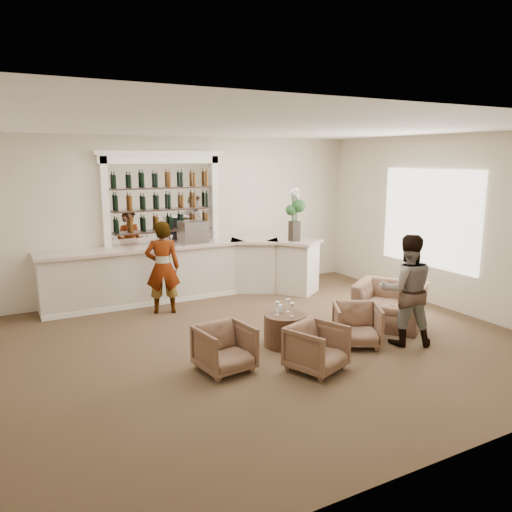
{
  "coord_description": "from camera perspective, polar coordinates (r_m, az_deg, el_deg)",
  "views": [
    {
      "loc": [
        -3.64,
        -6.47,
        2.87
      ],
      "look_at": [
        0.32,
        0.9,
        1.21
      ],
      "focal_mm": 35.0,
      "sensor_mm": 36.0,
      "label": 1
    }
  ],
  "objects": [
    {
      "name": "ground",
      "position": [
        7.96,
        1.07,
        -9.94
      ],
      "size": [
        8.0,
        8.0,
        0.0
      ],
      "primitive_type": "plane",
      "color": "brown",
      "rests_on": "ground"
    },
    {
      "name": "room_shell",
      "position": [
        8.14,
        -0.33,
        7.46
      ],
      "size": [
        8.04,
        7.02,
        3.32
      ],
      "color": "beige",
      "rests_on": "ground"
    },
    {
      "name": "bar_counter",
      "position": [
        10.34,
        -7.86,
        -1.73
      ],
      "size": [
        5.72,
        1.8,
        1.14
      ],
      "color": "beige",
      "rests_on": "ground"
    },
    {
      "name": "back_bar_alcove",
      "position": [
        10.4,
        -10.62,
        6.39
      ],
      "size": [
        2.64,
        0.25,
        3.0
      ],
      "color": "white",
      "rests_on": "ground"
    },
    {
      "name": "cocktail_table",
      "position": [
        7.81,
        3.32,
        -8.41
      ],
      "size": [
        0.65,
        0.65,
        0.5
      ],
      "primitive_type": "cylinder",
      "color": "#45301D",
      "rests_on": "ground"
    },
    {
      "name": "sommelier",
      "position": [
        9.39,
        -10.62,
        -1.29
      ],
      "size": [
        0.73,
        0.59,
        1.74
      ],
      "primitive_type": "imported",
      "rotation": [
        0.0,
        0.0,
        2.83
      ],
      "color": "gray",
      "rests_on": "ground"
    },
    {
      "name": "guest",
      "position": [
        8.03,
        16.84,
        -3.74
      ],
      "size": [
        1.05,
        0.98,
        1.73
      ],
      "primitive_type": "imported",
      "rotation": [
        0.0,
        0.0,
        2.64
      ],
      "color": "gray",
      "rests_on": "ground"
    },
    {
      "name": "armchair_left",
      "position": [
        6.91,
        -3.59,
        -10.48
      ],
      "size": [
        0.77,
        0.79,
        0.64
      ],
      "primitive_type": "imported",
      "rotation": [
        0.0,
        0.0,
        0.13
      ],
      "color": "brown",
      "rests_on": "ground"
    },
    {
      "name": "armchair_center",
      "position": [
        6.95,
        6.95,
        -10.4
      ],
      "size": [
        0.89,
        0.9,
        0.64
      ],
      "primitive_type": "imported",
      "rotation": [
        0.0,
        0.0,
        0.37
      ],
      "color": "brown",
      "rests_on": "ground"
    },
    {
      "name": "armchair_right",
      "position": [
        7.95,
        11.47,
        -7.72
      ],
      "size": [
        0.95,
        0.96,
        0.64
      ],
      "primitive_type": "imported",
      "rotation": [
        0.0,
        0.0,
        -0.52
      ],
      "color": "brown",
      "rests_on": "ground"
    },
    {
      "name": "armchair_far",
      "position": [
        8.97,
        15.05,
        -5.38
      ],
      "size": [
        1.47,
        1.51,
        0.74
      ],
      "primitive_type": "imported",
      "rotation": [
        0.0,
        0.0,
        -0.96
      ],
      "color": "brown",
      "rests_on": "ground"
    },
    {
      "name": "espresso_machine",
      "position": [
        10.26,
        -7.22,
        2.7
      ],
      "size": [
        0.54,
        0.46,
        0.46
      ],
      "primitive_type": "cube",
      "rotation": [
        0.0,
        0.0,
        0.04
      ],
      "color": "#B5B4B9",
      "rests_on": "bar_counter"
    },
    {
      "name": "flower_vase",
      "position": [
        10.47,
        4.44,
        5.12
      ],
      "size": [
        0.29,
        0.29,
        1.11
      ],
      "color": "black",
      "rests_on": "bar_counter"
    },
    {
      "name": "wine_glass_bar_left",
      "position": [
        10.08,
        -9.63,
        1.77
      ],
      "size": [
        0.07,
        0.07,
        0.21
      ],
      "primitive_type": null,
      "color": "white",
      "rests_on": "bar_counter"
    },
    {
      "name": "wine_glass_bar_right",
      "position": [
        10.4,
        -4.69,
        2.18
      ],
      "size": [
        0.07,
        0.07,
        0.21
      ],
      "primitive_type": null,
      "color": "white",
      "rests_on": "bar_counter"
    },
    {
      "name": "wine_glass_tbl_a",
      "position": [
        7.67,
        2.46,
        -6.0
      ],
      "size": [
        0.07,
        0.07,
        0.21
      ],
      "primitive_type": null,
      "color": "white",
      "rests_on": "cocktail_table"
    },
    {
      "name": "wine_glass_tbl_b",
      "position": [
        7.82,
        3.67,
        -5.67
      ],
      "size": [
        0.07,
        0.07,
        0.21
      ],
      "primitive_type": null,
      "color": "white",
      "rests_on": "cocktail_table"
    },
    {
      "name": "wine_glass_tbl_c",
      "position": [
        7.62,
        4.12,
        -6.13
      ],
      "size": [
        0.07,
        0.07,
        0.21
      ],
      "primitive_type": null,
      "color": "white",
      "rests_on": "cocktail_table"
    },
    {
      "name": "napkin_holder",
      "position": [
        7.82,
        2.68,
        -6.0
      ],
      "size": [
        0.08,
        0.08,
        0.12
      ],
      "primitive_type": "cube",
      "color": "white",
      "rests_on": "cocktail_table"
    }
  ]
}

